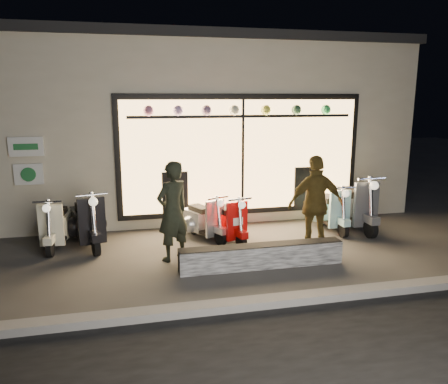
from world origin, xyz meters
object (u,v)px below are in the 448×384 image
at_px(man, 173,211).
at_px(woman, 316,204).
at_px(scooter_silver, 201,220).
at_px(graffiti_barrier, 262,256).
at_px(scooter_red, 226,221).

relative_size(man, woman, 0.98).
bearing_deg(scooter_silver, man, -145.51).
bearing_deg(woman, graffiti_barrier, 25.12).
distance_m(scooter_silver, woman, 2.35).
bearing_deg(graffiti_barrier, man, 153.32).
height_order(scooter_silver, scooter_red, scooter_red).
distance_m(scooter_red, woman, 1.84).
distance_m(graffiti_barrier, woman, 1.49).
xyz_separation_m(graffiti_barrier, scooter_silver, (-0.71, 1.85, 0.16)).
distance_m(scooter_silver, man, 1.43).
xyz_separation_m(scooter_silver, man, (-0.69, -1.14, 0.51)).
xyz_separation_m(graffiti_barrier, scooter_red, (-0.25, 1.58, 0.18)).
relative_size(graffiti_barrier, woman, 1.56).
height_order(graffiti_barrier, scooter_silver, scooter_silver).
height_order(scooter_red, man, man).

